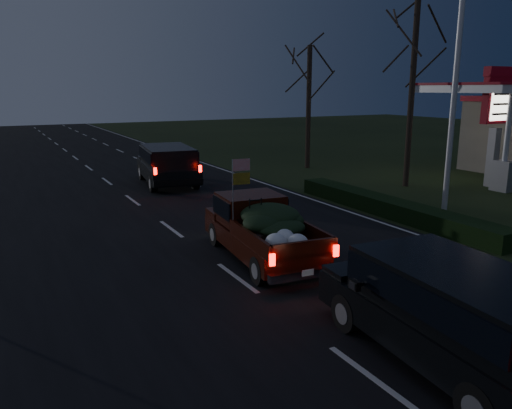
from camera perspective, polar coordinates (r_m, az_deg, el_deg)
name	(u,v)px	position (r m, az deg, el deg)	size (l,w,h in m)	color
ground	(237,278)	(12.52, -2.18, -8.43)	(120.00, 120.00, 0.00)	black
road_asphalt	(237,278)	(12.51, -2.18, -8.39)	(14.00, 120.00, 0.02)	black
hedge_row	(390,207)	(19.13, 15.10, -0.32)	(1.00, 10.00, 0.60)	black
light_pole	(457,62)	(19.21, 22.00, 14.84)	(0.50, 0.90, 9.16)	silver
gas_price_pylon	(498,107)	(26.16, 25.94, 10.01)	(2.00, 0.41, 5.57)	gray
gas_canopy	(508,94)	(28.36, 26.84, 11.24)	(7.10, 6.10, 4.88)	silver
bare_tree_mid	(415,49)	(24.85, 17.69, 16.56)	(3.60, 3.60, 8.50)	black
bare_tree_far	(309,77)	(29.57, 6.11, 14.26)	(3.60, 3.60, 7.00)	black
pickup_truck	(262,226)	(13.66, 0.67, -2.42)	(2.27, 4.92, 2.50)	#3A1007
lead_suv	(167,161)	(24.64, -10.09, 4.88)	(2.91, 5.57, 1.53)	black
rear_suv	(456,306)	(9.03, 21.86, -10.76)	(2.48, 5.14, 1.43)	black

